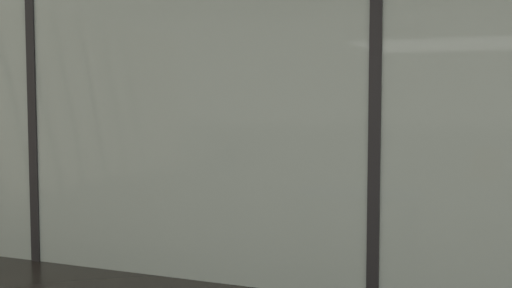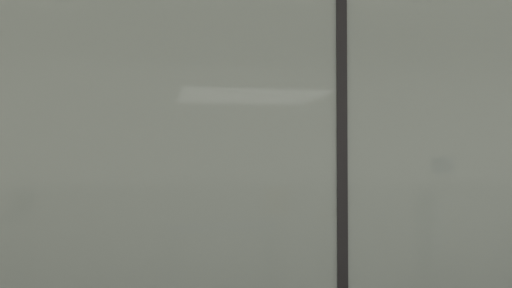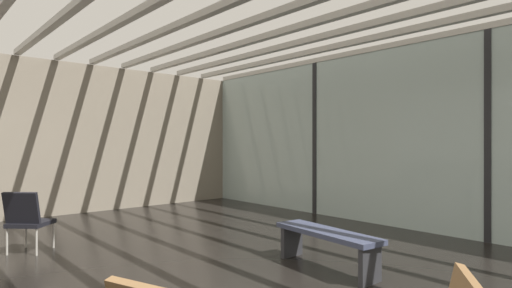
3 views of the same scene
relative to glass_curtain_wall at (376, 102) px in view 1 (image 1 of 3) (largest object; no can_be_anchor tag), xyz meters
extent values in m
cube|color=#A3B7B2|center=(0.00, 0.00, 0.00)|extent=(14.00, 0.08, 3.30)
cube|color=black|center=(-3.50, 0.00, 0.00)|extent=(0.10, 0.12, 3.30)
cube|color=black|center=(0.00, 0.00, 0.00)|extent=(0.10, 0.12, 3.30)
sphere|color=gray|center=(-3.56, 5.21, 0.30)|extent=(2.14, 2.14, 2.14)
sphere|color=black|center=(-1.55, 3.41, 0.59)|extent=(0.28, 0.28, 0.28)
sphere|color=black|center=(-0.65, 3.41, 0.59)|extent=(0.28, 0.28, 0.28)
sphere|color=black|center=(0.25, 3.41, 0.59)|extent=(0.28, 0.28, 0.28)
camera|label=1|loc=(1.04, -5.13, 0.03)|focal=44.31mm
camera|label=2|loc=(-1.82, -5.57, -0.34)|focal=43.05mm
camera|label=3|loc=(2.44, -6.88, -0.12)|focal=28.81mm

